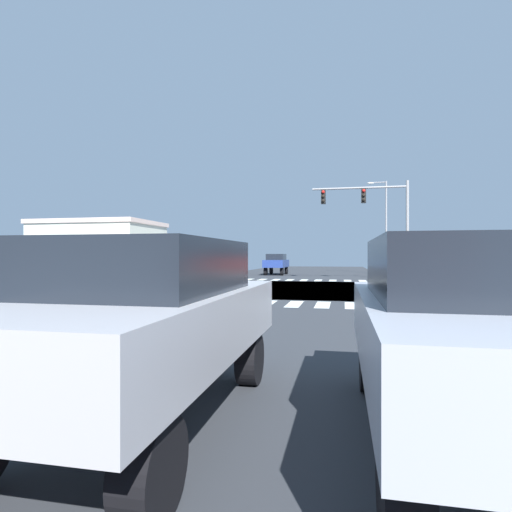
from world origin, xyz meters
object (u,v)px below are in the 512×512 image
bank_building (100,247)px  sedan_queued_2 (276,262)px  sedan_leading_3 (150,314)px  sedan_middle_4 (465,323)px  street_lamp (384,219)px  suv_farside_2 (428,261)px  traffic_signal_mast (370,208)px

bank_building → sedan_queued_2: bearing=2.0°
sedan_leading_3 → sedan_middle_4: size_ratio=1.00×
sedan_middle_4 → bank_building: bearing=126.7°
street_lamp → suv_farside_2: bearing=-85.4°
sedan_queued_2 → sedan_leading_3: same height
street_lamp → suv_farside_2: size_ratio=1.87×
street_lamp → traffic_signal_mast: bearing=-100.3°
suv_farside_2 → traffic_signal_mast: bearing=-144.9°
sedan_middle_4 → sedan_leading_3: bearing=-179.2°
bank_building → street_lamp: bearing=6.6°
suv_farside_2 → sedan_middle_4: size_ratio=1.07×
traffic_signal_mast → suv_farside_2: (2.99, -4.24, -3.66)m
sedan_middle_4 → traffic_signal_mast: bearing=88.3°
sedan_leading_3 → sedan_queued_2: bearing=96.8°
suv_farside_2 → sedan_middle_4: (-3.76, -21.49, -0.28)m
traffic_signal_mast → sedan_middle_4: (-0.77, -25.73, -3.93)m
bank_building → suv_farside_2: bank_building is taller
street_lamp → bank_building: street_lamp is taller
bank_building → sedan_middle_4: bank_building is taller
traffic_signal_mast → suv_farside_2: 6.35m
sedan_middle_4 → suv_farside_2: bearing=80.1°
traffic_signal_mast → sedan_leading_3: 26.34m
sedan_leading_3 → sedan_middle_4: 3.00m
sedan_leading_3 → sedan_middle_4: bearing=0.8°
sedan_queued_2 → suv_farside_2: bearing=132.2°
street_lamp → sedan_middle_4: 36.14m
sedan_queued_2 → sedan_leading_3: (4.00, -33.37, 0.00)m
traffic_signal_mast → suv_farside_2: bearing=-54.9°
suv_farside_2 → sedan_queued_2: suv_farside_2 is taller
sedan_queued_2 → sedan_middle_4: 34.06m
street_lamp → sedan_middle_4: street_lamp is taller
sedan_queued_2 → bank_building: bearing=2.0°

